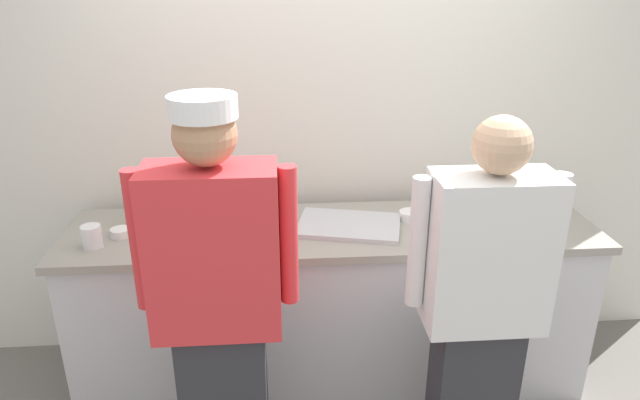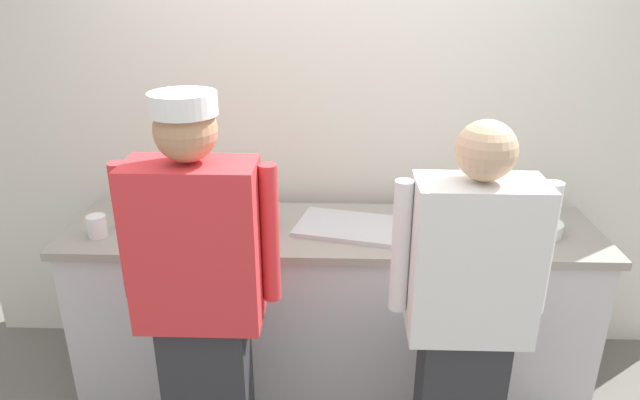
{
  "view_description": "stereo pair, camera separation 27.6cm",
  "coord_description": "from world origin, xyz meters",
  "px_view_note": "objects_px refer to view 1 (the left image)",
  "views": [
    {
      "loc": [
        -0.25,
        -2.2,
        2.09
      ],
      "look_at": [
        -0.06,
        0.35,
        1.06
      ],
      "focal_mm": 31.75,
      "sensor_mm": 36.0,
      "label": 1
    },
    {
      "loc": [
        0.02,
        -2.2,
        2.09
      ],
      "look_at": [
        -0.06,
        0.35,
        1.06
      ],
      "focal_mm": 31.75,
      "sensor_mm": 36.0,
      "label": 2
    }
  ],
  "objects_px": {
    "chef_center": "(482,306)",
    "sheet_tray": "(349,225)",
    "squeeze_bottle_primary": "(130,210)",
    "plate_stack_rear": "(530,217)",
    "chef_near_left": "(218,304)",
    "ramekin_orange_sauce": "(121,232)",
    "deli_cup": "(92,237)",
    "plate_stack_front": "(445,220)",
    "chefs_knife": "(166,225)",
    "mixing_bowl_steel": "(243,223)",
    "ramekin_green_sauce": "(410,215)"
  },
  "relations": [
    {
      "from": "chef_near_left",
      "to": "ramekin_green_sauce",
      "type": "relative_size",
      "value": 15.81
    },
    {
      "from": "ramekin_orange_sauce",
      "to": "ramekin_green_sauce",
      "type": "distance_m",
      "value": 1.43
    },
    {
      "from": "plate_stack_rear",
      "to": "mixing_bowl_steel",
      "type": "distance_m",
      "value": 1.43
    },
    {
      "from": "mixing_bowl_steel",
      "to": "squeeze_bottle_primary",
      "type": "height_order",
      "value": "squeeze_bottle_primary"
    },
    {
      "from": "chef_center",
      "to": "sheet_tray",
      "type": "xyz_separation_m",
      "value": [
        -0.45,
        0.67,
        0.06
      ]
    },
    {
      "from": "ramekin_green_sauce",
      "to": "plate_stack_rear",
      "type": "bearing_deg",
      "value": -8.2
    },
    {
      "from": "chef_center",
      "to": "sheet_tray",
      "type": "relative_size",
      "value": 3.27
    },
    {
      "from": "ramekin_green_sauce",
      "to": "deli_cup",
      "type": "xyz_separation_m",
      "value": [
        -1.52,
        -0.2,
        0.03
      ]
    },
    {
      "from": "chef_near_left",
      "to": "plate_stack_front",
      "type": "relative_size",
      "value": 7.6
    },
    {
      "from": "sheet_tray",
      "to": "plate_stack_front",
      "type": "bearing_deg",
      "value": -5.54
    },
    {
      "from": "chef_center",
      "to": "ramekin_orange_sauce",
      "type": "height_order",
      "value": "chef_center"
    },
    {
      "from": "plate_stack_rear",
      "to": "squeeze_bottle_primary",
      "type": "xyz_separation_m",
      "value": [
        -2.0,
        0.12,
        0.06
      ]
    },
    {
      "from": "chef_near_left",
      "to": "ramekin_green_sauce",
      "type": "distance_m",
      "value": 1.17
    },
    {
      "from": "mixing_bowl_steel",
      "to": "ramekin_green_sauce",
      "type": "bearing_deg",
      "value": 7.11
    },
    {
      "from": "ramekin_green_sauce",
      "to": "deli_cup",
      "type": "relative_size",
      "value": 1.02
    },
    {
      "from": "chef_center",
      "to": "deli_cup",
      "type": "xyz_separation_m",
      "value": [
        -1.65,
        0.54,
        0.1
      ]
    },
    {
      "from": "squeeze_bottle_primary",
      "to": "plate_stack_front",
      "type": "bearing_deg",
      "value": -5.62
    },
    {
      "from": "chef_center",
      "to": "plate_stack_front",
      "type": "relative_size",
      "value": 7.22
    },
    {
      "from": "chef_near_left",
      "to": "sheet_tray",
      "type": "relative_size",
      "value": 3.44
    },
    {
      "from": "chef_center",
      "to": "deli_cup",
      "type": "relative_size",
      "value": 15.36
    },
    {
      "from": "ramekin_orange_sauce",
      "to": "deli_cup",
      "type": "relative_size",
      "value": 0.91
    },
    {
      "from": "sheet_tray",
      "to": "ramekin_orange_sauce",
      "type": "height_order",
      "value": "ramekin_orange_sauce"
    },
    {
      "from": "squeeze_bottle_primary",
      "to": "ramekin_orange_sauce",
      "type": "relative_size",
      "value": 1.86
    },
    {
      "from": "squeeze_bottle_primary",
      "to": "ramekin_green_sauce",
      "type": "xyz_separation_m",
      "value": [
        1.4,
        -0.03,
        -0.06
      ]
    },
    {
      "from": "chef_near_left",
      "to": "plate_stack_rear",
      "type": "height_order",
      "value": "chef_near_left"
    },
    {
      "from": "plate_stack_rear",
      "to": "ramekin_green_sauce",
      "type": "height_order",
      "value": "plate_stack_rear"
    },
    {
      "from": "squeeze_bottle_primary",
      "to": "plate_stack_rear",
      "type": "bearing_deg",
      "value": -3.45
    },
    {
      "from": "plate_stack_front",
      "to": "mixing_bowl_steel",
      "type": "relative_size",
      "value": 0.69
    },
    {
      "from": "plate_stack_front",
      "to": "mixing_bowl_steel",
      "type": "bearing_deg",
      "value": 179.21
    },
    {
      "from": "ramekin_orange_sauce",
      "to": "deli_cup",
      "type": "bearing_deg",
      "value": -133.1
    },
    {
      "from": "sheet_tray",
      "to": "plate_stack_rear",
      "type": "bearing_deg",
      "value": -0.81
    },
    {
      "from": "sheet_tray",
      "to": "mixing_bowl_steel",
      "type": "bearing_deg",
      "value": -176.45
    },
    {
      "from": "deli_cup",
      "to": "ramekin_green_sauce",
      "type": "bearing_deg",
      "value": 7.36
    },
    {
      "from": "squeeze_bottle_primary",
      "to": "chefs_knife",
      "type": "height_order",
      "value": "squeeze_bottle_primary"
    },
    {
      "from": "chef_near_left",
      "to": "plate_stack_front",
      "type": "distance_m",
      "value": 1.22
    },
    {
      "from": "plate_stack_rear",
      "to": "chefs_knife",
      "type": "bearing_deg",
      "value": 176.82
    },
    {
      "from": "deli_cup",
      "to": "squeeze_bottle_primary",
      "type": "bearing_deg",
      "value": 62.55
    },
    {
      "from": "ramekin_orange_sauce",
      "to": "chefs_knife",
      "type": "relative_size",
      "value": 0.35
    },
    {
      "from": "plate_stack_front",
      "to": "deli_cup",
      "type": "height_order",
      "value": "deli_cup"
    },
    {
      "from": "chef_near_left",
      "to": "ramekin_orange_sauce",
      "type": "xyz_separation_m",
      "value": [
        -0.52,
        0.65,
        0.01
      ]
    },
    {
      "from": "plate_stack_rear",
      "to": "sheet_tray",
      "type": "height_order",
      "value": "plate_stack_rear"
    },
    {
      "from": "plate_stack_front",
      "to": "plate_stack_rear",
      "type": "bearing_deg",
      "value": 4.22
    },
    {
      "from": "mixing_bowl_steel",
      "to": "chef_near_left",
      "type": "bearing_deg",
      "value": -95.77
    },
    {
      "from": "chef_center",
      "to": "chefs_knife",
      "type": "height_order",
      "value": "chef_center"
    },
    {
      "from": "chef_center",
      "to": "ramekin_orange_sauce",
      "type": "relative_size",
      "value": 16.96
    },
    {
      "from": "ramekin_green_sauce",
      "to": "chefs_knife",
      "type": "bearing_deg",
      "value": 179.27
    },
    {
      "from": "sheet_tray",
      "to": "chefs_knife",
      "type": "relative_size",
      "value": 1.82
    },
    {
      "from": "deli_cup",
      "to": "chefs_knife",
      "type": "xyz_separation_m",
      "value": [
        0.29,
        0.21,
        -0.05
      ]
    },
    {
      "from": "plate_stack_rear",
      "to": "ramekin_orange_sauce",
      "type": "bearing_deg",
      "value": -179.86
    },
    {
      "from": "sheet_tray",
      "to": "ramekin_green_sauce",
      "type": "bearing_deg",
      "value": 12.72
    }
  ]
}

